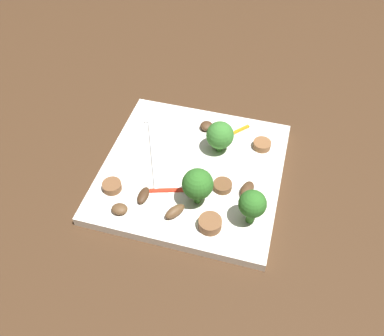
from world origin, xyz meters
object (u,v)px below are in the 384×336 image
Objects in this scene: pepper_strip_1 at (168,190)px; mushroom_1 at (120,209)px; fork at (152,139)px; sausage_slice_0 at (262,145)px; sausage_slice_3 at (210,224)px; plate at (192,171)px; broccoli_floret_0 at (198,184)px; sausage_slice_2 at (223,186)px; mushroom_4 at (208,126)px; pepper_strip_0 at (237,132)px; mushroom_2 at (247,189)px; mushroom_3 at (143,195)px; broccoli_floret_1 at (220,135)px; sausage_slice_1 at (112,186)px; broccoli_floret_2 at (252,204)px; mushroom_0 at (175,211)px.

mushroom_1 is at bearing 134.22° from pepper_strip_1.
sausage_slice_0 is at bearing -102.88° from fork.
sausage_slice_3 is 0.13m from mushroom_1.
sausage_slice_3 reaches higher than plate.
broccoli_floret_0 reaches higher than sausage_slice_2.
mushroom_4 is 0.43× the size of pepper_strip_0.
pepper_strip_1 is (-0.15, 0.07, -0.00)m from pepper_strip_0.
mushroom_2 is 0.62× the size of pepper_strip_0.
broccoli_floret_0 is 1.12× the size of pepper_strip_1.
pepper_strip_1 is at bearing -45.78° from mushroom_1.
plate is at bearing -35.53° from mushroom_3.
mushroom_2 is 0.14m from mushroom_4.
mushroom_2 is at bearing 176.20° from sausage_slice_0.
broccoli_floret_1 reaches higher than mushroom_1.
sausage_slice_1 is 0.08m from pepper_strip_1.
pepper_strip_1 is at bearing 109.33° from sausage_slice_2.
sausage_slice_2 is 0.13m from mushroom_4.
pepper_strip_1 is at bearing 153.99° from pepper_strip_0.
broccoli_floret_0 is at bearing 118.65° from mushroom_2.
fork is 3.21× the size of broccoli_floret_1.
mushroom_2 is at bearing -161.95° from pepper_strip_0.
sausage_slice_3 is (-0.07, 0.00, 0.00)m from sausage_slice_2.
pepper_strip_1 is at bearing 59.26° from sausage_slice_3.
sausage_slice_3 reaches higher than fork.
sausage_slice_3 reaches higher than mushroom_1.
pepper_strip_1 is at bearing 104.59° from mushroom_2.
broccoli_floret_2 reaches higher than sausage_slice_0.
plate is at bearing 28.29° from sausage_slice_3.
mushroom_2 is (0.07, -0.09, -0.00)m from mushroom_0.
broccoli_floret_0 is at bearing -79.59° from mushroom_3.
mushroom_0 is 0.11m from mushroom_2.
broccoli_floret_2 reaches higher than sausage_slice_3.
plate is 9.53× the size of sausage_slice_0.
broccoli_floret_1 reaches higher than mushroom_4.
broccoli_floret_0 is 0.05m from mushroom_0.
broccoli_floret_1 is 1.94× the size of sausage_slice_2.
fork is 0.11m from sausage_slice_1.
broccoli_floret_2 reaches higher than mushroom_2.
mushroom_0 reaches higher than mushroom_4.
sausage_slice_2 is 0.86× the size of sausage_slice_3.
mushroom_0 is (-0.06, 0.05, 0.00)m from sausage_slice_2.
mushroom_2 reaches higher than plate.
broccoli_floret_2 is 2.68× the size of mushroom_4.
broccoli_floret_2 is at bearing -144.91° from fork.
broccoli_floret_0 is 0.11m from broccoli_floret_1.
broccoli_floret_1 reaches higher than sausage_slice_3.
mushroom_0 is at bearing 82.38° from sausage_slice_3.
broccoli_floret_1 reaches higher than plate.
broccoli_floret_0 is 0.11m from mushroom_1.
plate is 0.09m from fork.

